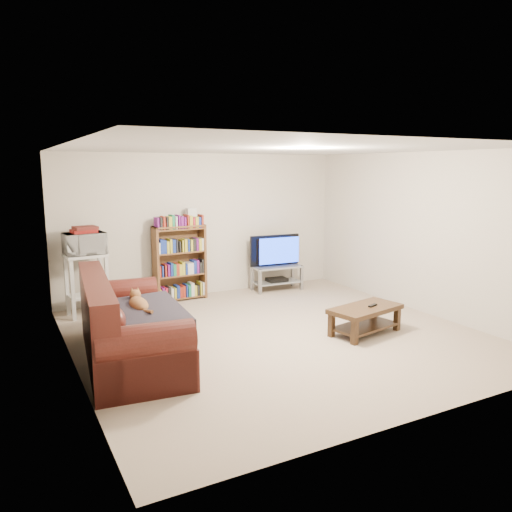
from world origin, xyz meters
TOP-DOWN VIEW (x-y plane):
  - floor at (0.00, 0.00)m, footprint 5.00×5.00m
  - ceiling at (0.00, 0.00)m, footprint 5.00×5.00m
  - wall_back at (0.00, 2.50)m, footprint 5.00×0.00m
  - wall_front at (0.00, -2.50)m, footprint 5.00×0.00m
  - wall_left at (-2.50, 0.00)m, footprint 0.00×5.00m
  - wall_right at (2.50, 0.00)m, footprint 0.00×5.00m
  - sofa at (-1.97, 0.07)m, footprint 1.22×2.36m
  - blanket at (-1.80, -0.11)m, footprint 0.91×1.16m
  - cat at (-1.78, 0.10)m, footprint 0.31×0.64m
  - coffee_table at (1.06, -0.48)m, footprint 1.09×0.70m
  - remote at (1.16, -0.51)m, footprint 0.17×0.10m
  - tv_stand at (1.23, 2.12)m, footprint 0.90×0.45m
  - television at (1.23, 2.12)m, footprint 0.95×0.18m
  - dvd_player at (1.23, 2.12)m, footprint 0.37×0.27m
  - bookshelf at (-0.52, 2.30)m, footprint 0.87×0.30m
  - shelf_clutter at (-0.42, 2.32)m, footprint 0.63×0.21m
  - microwave_stand at (-2.03, 2.10)m, footprint 0.62×0.48m
  - microwave at (-2.03, 2.10)m, footprint 0.60×0.44m
  - game_boxes at (-2.03, 2.10)m, footprint 0.36×0.33m

SIDE VIEW (x-z plane):
  - floor at x=0.00m, z-range 0.00..0.00m
  - dvd_player at x=1.23m, z-range 0.16..0.22m
  - coffee_table at x=1.06m, z-range 0.07..0.44m
  - tv_stand at x=1.23m, z-range 0.08..0.52m
  - sofa at x=-1.97m, z-range -0.15..0.82m
  - remote at x=1.16m, z-range 0.37..0.39m
  - blanket at x=-1.80m, z-range 0.47..0.66m
  - microwave_stand at x=-2.03m, z-range 0.13..1.05m
  - cat at x=-1.78m, z-range 0.53..0.72m
  - bookshelf at x=-0.52m, z-range 0.02..1.26m
  - television at x=1.23m, z-range 0.44..0.99m
  - microwave at x=-2.03m, z-range 0.92..1.24m
  - wall_back at x=0.00m, z-range -1.30..3.70m
  - wall_front at x=0.00m, z-range -1.30..3.70m
  - wall_left at x=-2.50m, z-range -1.30..3.70m
  - wall_right at x=2.50m, z-range -1.30..3.70m
  - game_boxes at x=-2.03m, z-range 1.24..1.29m
  - shelf_clutter at x=-0.42m, z-range 1.21..1.49m
  - ceiling at x=0.00m, z-range 2.40..2.40m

